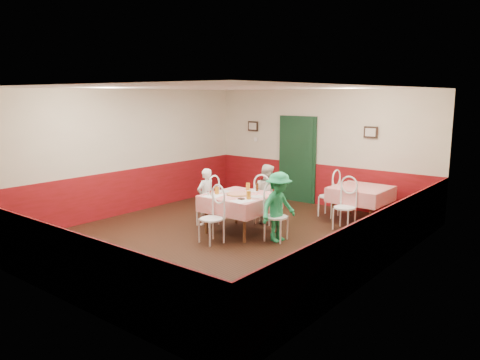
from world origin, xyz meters
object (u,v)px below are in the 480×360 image
Objects in this scene: glass_a at (217,191)px; diner_left at (206,197)px; diner_far at (266,194)px; chair_right at (276,217)px; second_table at (360,205)px; main_table at (240,214)px; chair_near at (211,219)px; diner_right at (279,207)px; pizza at (238,194)px; chair_second_a at (329,196)px; glass_c at (248,187)px; glass_b at (249,195)px; wallet at (241,199)px; chair_second_b at (345,208)px; chair_left at (208,204)px; beer_bottle at (257,187)px; chair_far at (265,202)px.

diner_left is at bearing 154.81° from glass_a.
diner_left is at bearing 38.10° from diner_far.
glass_a is (-1.22, -0.26, 0.38)m from chair_right.
second_table is 2.02m from diner_far.
main_table is at bearing 80.44° from chair_right.
diner_right is (0.89, 0.86, 0.20)m from chair_near.
pizza is at bearing 102.44° from chair_near.
glass_c is (-0.90, -1.78, 0.39)m from chair_second_a.
diner_left is (-1.28, 0.21, -0.24)m from glass_b.
wallet is 1.27m from diner_far.
chair_right is 0.72× the size of diner_far.
chair_second_b is (1.52, 1.45, 0.08)m from main_table.
second_table is 1.24× the size of chair_left.
diner_left is 0.91× the size of diner_right.
beer_bottle reaches higher than chair_second_a.
glass_c is at bearing 103.90° from pizza.
main_table is at bearing -19.06° from chair_second_a.
chair_near is at bearing -123.08° from chair_second_b.
beer_bottle is 0.54m from diner_far.
glass_b is 0.13× the size of diner_left.
beer_bottle reaches higher than glass_c.
glass_b is (1.23, -0.21, 0.39)m from chair_left.
second_table is 0.75m from chair_second_b.
glass_a is 1.23m from diner_far.
chair_left is at bearing -36.02° from chair_second_a.
pizza is at bearing 93.24° from diner_left.
glass_a is at bearing -124.58° from beer_bottle.
chair_near is 1.35m from beer_bottle.
chair_near is at bearing -116.32° from second_table.
diner_far reaches higher than wallet.
pizza is at bearing -112.83° from main_table.
glass_a reaches higher than chair_second_a.
glass_b is 1.32m from diner_left.
chair_right is 1.00× the size of chair_second_a.
chair_left is 0.92m from glass_c.
diner_left is at bearing -137.55° from second_table.
diner_right reaches higher than second_table.
main_table is at bearing 77.92° from chair_far.
chair_right is 0.93m from pizza.
glass_c is 0.12× the size of diner_right.
chair_near reaches higher than pizza.
glass_a is at bearing -24.74° from chair_second_a.
diner_far is at bearing 52.79° from diner_right.
diner_left reaches higher than main_table.
beer_bottle is 1.86× the size of wallet.
chair_near is 1.00× the size of chair_second_b.
glass_a is 0.72× the size of beer_bottle.
chair_second_b is 2.17m from pizza.
diner_left is (-0.89, -0.86, 0.14)m from chair_far.
diner_right is at bearing -105.75° from second_table.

